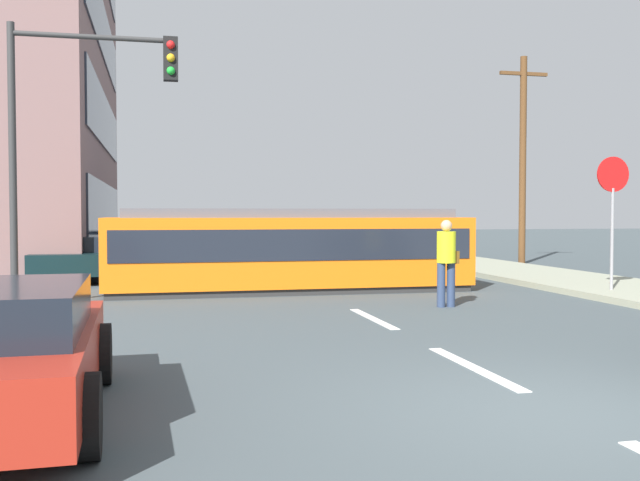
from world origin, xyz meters
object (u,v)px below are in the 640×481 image
(stop_sign, at_px, (613,195))
(streetcar_tram, at_px, (288,248))
(city_bus, at_px, (223,235))
(parked_sedan_mid, at_px, (75,257))
(utility_pole_mid, at_px, (523,156))
(parked_sedan_far, at_px, (108,246))
(traffic_light_mast, at_px, (79,110))
(pedestrian_crossing, at_px, (447,258))

(stop_sign, bearing_deg, streetcar_tram, 157.64)
(city_bus, xyz_separation_m, stop_sign, (7.46, -10.54, 1.11))
(streetcar_tram, relative_size, city_bus, 1.50)
(city_bus, xyz_separation_m, parked_sedan_mid, (-4.31, -3.85, -0.46))
(streetcar_tram, height_order, utility_pole_mid, utility_pole_mid)
(city_bus, distance_m, utility_pole_mid, 10.91)
(parked_sedan_mid, relative_size, utility_pole_mid, 0.60)
(stop_sign, distance_m, utility_pole_mid, 10.17)
(parked_sedan_mid, relative_size, parked_sedan_far, 1.04)
(traffic_light_mast, bearing_deg, city_bus, 69.99)
(stop_sign, bearing_deg, pedestrian_crossing, -167.93)
(traffic_light_mast, relative_size, utility_pole_mid, 0.73)
(parked_sedan_far, bearing_deg, pedestrian_crossing, -62.91)
(stop_sign, xyz_separation_m, utility_pole_mid, (3.05, 9.57, 1.64))
(parked_sedan_far, xyz_separation_m, utility_pole_mid, (14.36, -3.43, 3.21))
(utility_pole_mid, bearing_deg, parked_sedan_far, 166.56)
(pedestrian_crossing, height_order, parked_sedan_mid, pedestrian_crossing)
(parked_sedan_far, xyz_separation_m, traffic_light_mast, (0.27, -12.31, 3.13))
(pedestrian_crossing, distance_m, parked_sedan_far, 15.61)
(parked_sedan_mid, bearing_deg, pedestrian_crossing, -45.09)
(streetcar_tram, xyz_separation_m, parked_sedan_mid, (-5.14, 3.96, -0.36))
(traffic_light_mast, bearing_deg, pedestrian_crossing, -13.06)
(streetcar_tram, xyz_separation_m, city_bus, (-0.82, 7.81, 0.10))
(city_bus, distance_m, pedestrian_crossing, 11.89)
(pedestrian_crossing, xyz_separation_m, stop_sign, (4.20, 0.90, 1.25))
(streetcar_tram, height_order, city_bus, streetcar_tram)
(city_bus, bearing_deg, traffic_light_mast, -110.01)
(stop_sign, relative_size, utility_pole_mid, 0.39)
(city_bus, xyz_separation_m, traffic_light_mast, (-3.59, -9.85, 2.68))
(parked_sedan_mid, height_order, utility_pole_mid, utility_pole_mid)
(streetcar_tram, bearing_deg, traffic_light_mast, -155.17)
(streetcar_tram, relative_size, traffic_light_mast, 1.55)
(city_bus, distance_m, traffic_light_mast, 10.82)
(streetcar_tram, relative_size, utility_pole_mid, 1.13)
(pedestrian_crossing, bearing_deg, stop_sign, 12.07)
(city_bus, relative_size, traffic_light_mast, 1.03)
(streetcar_tram, relative_size, stop_sign, 2.88)
(traffic_light_mast, height_order, utility_pole_mid, utility_pole_mid)
(parked_sedan_mid, xyz_separation_m, utility_pole_mid, (14.82, 2.88, 3.21))
(city_bus, bearing_deg, utility_pole_mid, -5.28)
(stop_sign, relative_size, traffic_light_mast, 0.54)
(parked_sedan_far, height_order, utility_pole_mid, utility_pole_mid)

